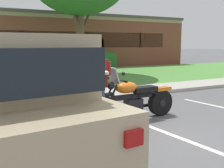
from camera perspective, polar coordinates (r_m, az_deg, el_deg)
The scene contains 13 objects.
ground_plane at distance 5.43m, azimuth 10.88°, elevation -10.52°, with size 140.00×140.00×0.00m, color #565659.
curb_strip at distance 8.41m, azimuth -4.50°, elevation -3.14°, with size 60.00×0.20×0.12m, color #ADA89E.
concrete_walk at distance 9.19m, azimuth -6.58°, elevation -2.31°, with size 60.00×1.50×0.08m, color #ADA89E.
grass_lawn at distance 13.79m, azimuth -13.88°, elevation 1.06°, with size 60.00×8.23×0.06m, color #518E3D.
stall_stripe_0 at distance 4.57m, azimuth -20.31°, elevation -14.58°, with size 0.12×4.40×0.01m, color silver.
stall_stripe_1 at distance 5.63m, azimuth 10.44°, elevation -9.74°, with size 0.12×4.40×0.01m, color silver.
motorcycle at distance 6.29m, azimuth 5.28°, elevation -3.13°, with size 2.24×0.82×1.26m.
rider_person at distance 5.62m, azimuth -2.93°, elevation 0.85°, with size 0.55×0.65×1.70m.
handbag at distance 5.59m, azimuth 1.16°, elevation -8.24°, with size 0.28×0.13×0.36m.
parked_suv_adjacent at distance 4.38m, azimuth -22.69°, elevation -2.66°, with size 2.35×4.99×1.86m.
hedge_center_right at distance 18.24m, azimuth -12.87°, elevation 4.81°, with size 2.71×0.90×1.24m.
hedge_right at distance 19.39m, azimuth -3.00°, elevation 5.22°, with size 2.61×0.90×1.24m.
brick_building at distance 23.77m, azimuth -20.73°, elevation 8.44°, with size 26.35×11.62×3.91m.
Camera 1 is at (-3.23, -3.99, 1.75)m, focal length 43.20 mm.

